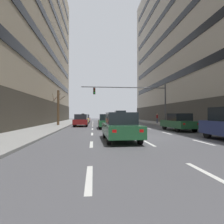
# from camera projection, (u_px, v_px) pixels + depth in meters

# --- Properties ---
(ground_plane) EXTENTS (120.00, 120.00, 0.00)m
(ground_plane) POSITION_uv_depth(u_px,v_px,m) (136.00, 137.00, 12.67)
(ground_plane) COLOR #515156
(sidewalk_left) EXTENTS (3.85, 80.00, 0.14)m
(sidewalk_left) POSITION_uv_depth(u_px,v_px,m) (15.00, 137.00, 11.83)
(sidewalk_left) COLOR gray
(sidewalk_left) RESTS_ON ground
(lane_stripe_l1_s2) EXTENTS (0.16, 2.00, 0.01)m
(lane_stripe_l1_s2) POSITION_uv_depth(u_px,v_px,m) (89.00, 178.00, 4.39)
(lane_stripe_l1_s2) COLOR silver
(lane_stripe_l1_s2) RESTS_ON ground
(lane_stripe_l1_s3) EXTENTS (0.16, 2.00, 0.01)m
(lane_stripe_l1_s3) POSITION_uv_depth(u_px,v_px,m) (91.00, 144.00, 9.37)
(lane_stripe_l1_s3) COLOR silver
(lane_stripe_l1_s3) RESTS_ON ground
(lane_stripe_l1_s4) EXTENTS (0.16, 2.00, 0.01)m
(lane_stripe_l1_s4) POSITION_uv_depth(u_px,v_px,m) (92.00, 134.00, 14.34)
(lane_stripe_l1_s4) COLOR silver
(lane_stripe_l1_s4) RESTS_ON ground
(lane_stripe_l1_s5) EXTENTS (0.16, 2.00, 0.01)m
(lane_stripe_l1_s5) POSITION_uv_depth(u_px,v_px,m) (92.00, 129.00, 19.31)
(lane_stripe_l1_s5) COLOR silver
(lane_stripe_l1_s5) RESTS_ON ground
(lane_stripe_l1_s6) EXTENTS (0.16, 2.00, 0.01)m
(lane_stripe_l1_s6) POSITION_uv_depth(u_px,v_px,m) (93.00, 126.00, 24.29)
(lane_stripe_l1_s6) COLOR silver
(lane_stripe_l1_s6) RESTS_ON ground
(lane_stripe_l1_s7) EXTENTS (0.16, 2.00, 0.01)m
(lane_stripe_l1_s7) POSITION_uv_depth(u_px,v_px,m) (93.00, 124.00, 29.26)
(lane_stripe_l1_s7) COLOR silver
(lane_stripe_l1_s7) RESTS_ON ground
(lane_stripe_l1_s8) EXTENTS (0.16, 2.00, 0.01)m
(lane_stripe_l1_s8) POSITION_uv_depth(u_px,v_px,m) (93.00, 123.00, 34.23)
(lane_stripe_l1_s8) COLOR silver
(lane_stripe_l1_s8) RESTS_ON ground
(lane_stripe_l1_s9) EXTENTS (0.16, 2.00, 0.01)m
(lane_stripe_l1_s9) POSITION_uv_depth(u_px,v_px,m) (93.00, 122.00, 39.20)
(lane_stripe_l1_s9) COLOR silver
(lane_stripe_l1_s9) RESTS_ON ground
(lane_stripe_l1_s10) EXTENTS (0.16, 2.00, 0.01)m
(lane_stripe_l1_s10) POSITION_uv_depth(u_px,v_px,m) (93.00, 121.00, 44.18)
(lane_stripe_l1_s10) COLOR silver
(lane_stripe_l1_s10) RESTS_ON ground
(lane_stripe_l2_s2) EXTENTS (0.16, 2.00, 0.01)m
(lane_stripe_l2_s2) POSITION_uv_depth(u_px,v_px,m) (208.00, 174.00, 4.71)
(lane_stripe_l2_s2) COLOR silver
(lane_stripe_l2_s2) RESTS_ON ground
(lane_stripe_l2_s3) EXTENTS (0.16, 2.00, 0.01)m
(lane_stripe_l2_s3) POSITION_uv_depth(u_px,v_px,m) (149.00, 143.00, 9.69)
(lane_stripe_l2_s3) COLOR silver
(lane_stripe_l2_s3) RESTS_ON ground
(lane_stripe_l2_s4) EXTENTS (0.16, 2.00, 0.01)m
(lane_stripe_l2_s4) POSITION_uv_depth(u_px,v_px,m) (130.00, 134.00, 14.66)
(lane_stripe_l2_s4) COLOR silver
(lane_stripe_l2_s4) RESTS_ON ground
(lane_stripe_l2_s5) EXTENTS (0.16, 2.00, 0.01)m
(lane_stripe_l2_s5) POSITION_uv_depth(u_px,v_px,m) (121.00, 129.00, 19.63)
(lane_stripe_l2_s5) COLOR silver
(lane_stripe_l2_s5) RESTS_ON ground
(lane_stripe_l2_s6) EXTENTS (0.16, 2.00, 0.01)m
(lane_stripe_l2_s6) POSITION_uv_depth(u_px,v_px,m) (115.00, 126.00, 24.61)
(lane_stripe_l2_s6) COLOR silver
(lane_stripe_l2_s6) RESTS_ON ground
(lane_stripe_l2_s7) EXTENTS (0.16, 2.00, 0.01)m
(lane_stripe_l2_s7) POSITION_uv_depth(u_px,v_px,m) (112.00, 124.00, 29.58)
(lane_stripe_l2_s7) COLOR silver
(lane_stripe_l2_s7) RESTS_ON ground
(lane_stripe_l2_s8) EXTENTS (0.16, 2.00, 0.01)m
(lane_stripe_l2_s8) POSITION_uv_depth(u_px,v_px,m) (109.00, 123.00, 34.55)
(lane_stripe_l2_s8) COLOR silver
(lane_stripe_l2_s8) RESTS_ON ground
(lane_stripe_l2_s9) EXTENTS (0.16, 2.00, 0.01)m
(lane_stripe_l2_s9) POSITION_uv_depth(u_px,v_px,m) (107.00, 122.00, 39.52)
(lane_stripe_l2_s9) COLOR silver
(lane_stripe_l2_s9) RESTS_ON ground
(lane_stripe_l2_s10) EXTENTS (0.16, 2.00, 0.01)m
(lane_stripe_l2_s10) POSITION_uv_depth(u_px,v_px,m) (105.00, 121.00, 44.50)
(lane_stripe_l2_s10) COLOR silver
(lane_stripe_l2_s10) RESTS_ON ground
(lane_stripe_l3_s3) EXTENTS (0.16, 2.00, 0.01)m
(lane_stripe_l3_s3) POSITION_uv_depth(u_px,v_px,m) (203.00, 142.00, 10.01)
(lane_stripe_l3_s3) COLOR silver
(lane_stripe_l3_s3) RESTS_ON ground
(lane_stripe_l3_s4) EXTENTS (0.16, 2.00, 0.01)m
(lane_stripe_l3_s4) POSITION_uv_depth(u_px,v_px,m) (167.00, 133.00, 14.98)
(lane_stripe_l3_s4) COLOR silver
(lane_stripe_l3_s4) RESTS_ON ground
(lane_stripe_l3_s5) EXTENTS (0.16, 2.00, 0.01)m
(lane_stripe_l3_s5) POSITION_uv_depth(u_px,v_px,m) (148.00, 128.00, 19.95)
(lane_stripe_l3_s5) COLOR silver
(lane_stripe_l3_s5) RESTS_ON ground
(lane_stripe_l3_s6) EXTENTS (0.16, 2.00, 0.01)m
(lane_stripe_l3_s6) POSITION_uv_depth(u_px,v_px,m) (137.00, 126.00, 24.92)
(lane_stripe_l3_s6) COLOR silver
(lane_stripe_l3_s6) RESTS_ON ground
(lane_stripe_l3_s7) EXTENTS (0.16, 2.00, 0.01)m
(lane_stripe_l3_s7) POSITION_uv_depth(u_px,v_px,m) (130.00, 124.00, 29.90)
(lane_stripe_l3_s7) COLOR silver
(lane_stripe_l3_s7) RESTS_ON ground
(lane_stripe_l3_s8) EXTENTS (0.16, 2.00, 0.01)m
(lane_stripe_l3_s8) POSITION_uv_depth(u_px,v_px,m) (125.00, 123.00, 34.87)
(lane_stripe_l3_s8) COLOR silver
(lane_stripe_l3_s8) RESTS_ON ground
(lane_stripe_l3_s9) EXTENTS (0.16, 2.00, 0.01)m
(lane_stripe_l3_s9) POSITION_uv_depth(u_px,v_px,m) (121.00, 122.00, 39.84)
(lane_stripe_l3_s9) COLOR silver
(lane_stripe_l3_s9) RESTS_ON ground
(lane_stripe_l3_s10) EXTENTS (0.16, 2.00, 0.01)m
(lane_stripe_l3_s10) POSITION_uv_depth(u_px,v_px,m) (118.00, 121.00, 44.82)
(lane_stripe_l3_s10) COLOR silver
(lane_stripe_l3_s10) RESTS_ON ground
(car_driving_0) EXTENTS (1.91, 4.28, 1.58)m
(car_driving_0) POSITION_uv_depth(u_px,v_px,m) (85.00, 118.00, 35.67)
(car_driving_0) COLOR black
(car_driving_0) RESTS_ON ground
(car_driving_1) EXTENTS (1.96, 4.51, 1.68)m
(car_driving_1) POSITION_uv_depth(u_px,v_px,m) (120.00, 127.00, 10.64)
(car_driving_1) COLOR black
(car_driving_1) RESTS_ON ground
(car_driving_2) EXTENTS (1.79, 4.27, 1.60)m
(car_driving_2) POSITION_uv_depth(u_px,v_px,m) (107.00, 121.00, 19.94)
(car_driving_2) COLOR black
(car_driving_2) RESTS_ON ground
(taxi_driving_3) EXTENTS (1.93, 4.22, 1.72)m
(taxi_driving_3) POSITION_uv_depth(u_px,v_px,m) (83.00, 119.00, 29.18)
(taxi_driving_3) COLOR black
(taxi_driving_3) RESTS_ON ground
(car_driving_4) EXTENTS (2.05, 4.65, 2.22)m
(car_driving_4) POSITION_uv_depth(u_px,v_px,m) (120.00, 117.00, 31.12)
(car_driving_4) COLOR black
(car_driving_4) RESTS_ON ground
(car_driving_5) EXTENTS (1.82, 4.27, 1.59)m
(car_driving_5) POSITION_uv_depth(u_px,v_px,m) (81.00, 120.00, 23.64)
(car_driving_5) COLOR black
(car_driving_5) RESTS_ON ground
(car_parked_2) EXTENTS (1.96, 4.47, 1.66)m
(car_parked_2) POSITION_uv_depth(u_px,v_px,m) (179.00, 122.00, 17.18)
(car_parked_2) COLOR black
(car_parked_2) RESTS_ON ground
(traffic_signal_0) EXTENTS (11.22, 0.35, 5.65)m
(traffic_signal_0) POSITION_uv_depth(u_px,v_px,m) (138.00, 95.00, 23.62)
(traffic_signal_0) COLOR #4C4C51
(traffic_signal_0) RESTS_ON sidewalk_right
(street_tree_1) EXTENTS (1.82, 1.82, 4.68)m
(street_tree_1) POSITION_uv_depth(u_px,v_px,m) (58.00, 107.00, 24.26)
(street_tree_1) COLOR #4C3823
(street_tree_1) RESTS_ON sidewalk_left
(pedestrian_0) EXTENTS (0.21, 0.53, 1.57)m
(pedestrian_0) POSITION_uv_depth(u_px,v_px,m) (157.00, 118.00, 29.91)
(pedestrian_0) COLOR #383D59
(pedestrian_0) RESTS_ON sidewalk_right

